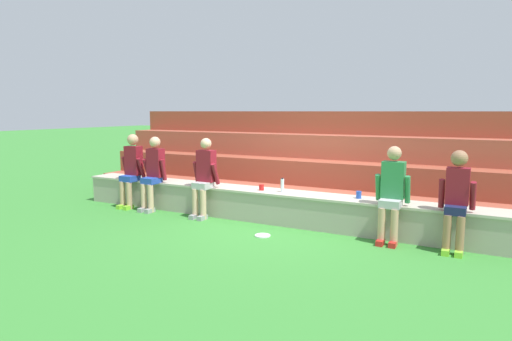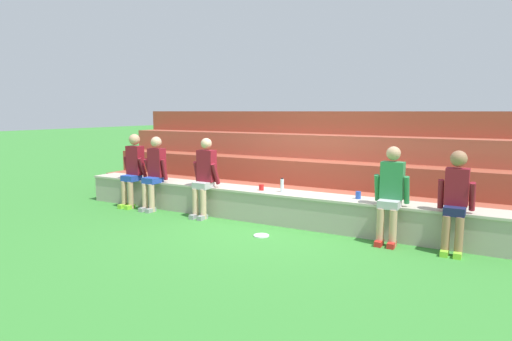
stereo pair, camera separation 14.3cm
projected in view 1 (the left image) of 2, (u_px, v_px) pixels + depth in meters
ground_plane at (274, 226)px, 7.60m from camera, size 80.00×80.00×0.00m
stone_seating_wall at (281, 206)px, 7.81m from camera, size 8.90×0.60×0.56m
brick_bleachers at (318, 169)px, 9.40m from camera, size 9.87×2.27×1.97m
person_far_left at (131, 168)px, 8.99m from camera, size 0.52×0.52×1.51m
person_left_of_center at (153, 171)px, 8.72m from camera, size 0.51×0.53×1.47m
person_center at (204, 175)px, 8.14m from camera, size 0.51×0.50×1.48m
person_right_of_center at (392, 191)px, 6.56m from camera, size 0.51×0.52×1.46m
person_far_right at (457, 197)px, 6.13m from camera, size 0.48×0.52×1.44m
water_bottle_near_left at (282, 185)px, 7.71m from camera, size 0.06×0.06×0.25m
plastic_cup_left_end at (359, 195)px, 7.15m from camera, size 0.09×0.09×0.12m
plastic_cup_right_end at (261, 187)px, 7.89m from camera, size 0.09×0.09×0.10m
plastic_cup_middle at (131, 175)px, 9.44m from camera, size 0.09×0.09×0.11m
frisbee at (263, 236)px, 6.97m from camera, size 0.25×0.25×0.02m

